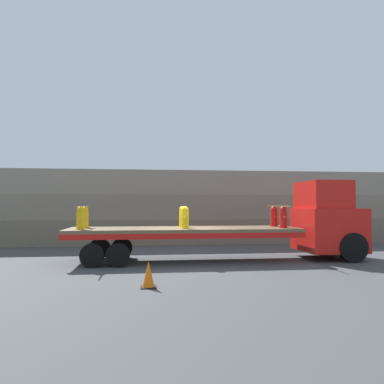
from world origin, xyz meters
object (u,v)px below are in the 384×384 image
Objects in this scene: fire_hydrant_red_near_2 at (283,217)px; fire_hydrant_red_far_2 at (274,217)px; fire_hydrant_yellow_near_0 at (80,218)px; fire_hydrant_yellow_far_0 at (85,217)px; truck_cab at (329,221)px; traffic_cone at (148,275)px; fire_hydrant_yellow_near_1 at (185,218)px; flatbed_trailer at (167,234)px; fire_hydrant_yellow_far_1 at (182,217)px.

fire_hydrant_red_far_2 is (0.00, 1.07, 0.00)m from fire_hydrant_red_near_2.
fire_hydrant_yellow_near_0 is at bearing 180.00° from fire_hydrant_red_near_2.
fire_hydrant_red_far_2 is (7.71, 0.00, 0.00)m from fire_hydrant_yellow_far_0.
fire_hydrant_yellow_far_0 is at bearing 176.90° from truck_cab.
fire_hydrant_red_far_2 is 1.21× the size of traffic_cone.
fire_hydrant_red_near_2 is 1.07m from fire_hydrant_red_far_2.
fire_hydrant_yellow_near_1 is at bearing 180.00° from fire_hydrant_red_near_2.
fire_hydrant_yellow_near_0 is at bearing -90.00° from fire_hydrant_yellow_far_0.
fire_hydrant_red_near_2 is at bearing 37.43° from traffic_cone.
flatbed_trailer is at bearing 180.00° from truck_cab.
fire_hydrant_yellow_far_1 is 4.00m from fire_hydrant_red_near_2.
fire_hydrant_yellow_near_0 is at bearing -172.12° from fire_hydrant_red_far_2.
truck_cab is at bearing 3.10° from fire_hydrant_yellow_near_0.
fire_hydrant_yellow_near_0 and fire_hydrant_yellow_far_0 have the same top height.
fire_hydrant_red_near_2 is at bearing -15.47° from fire_hydrant_yellow_far_1.
truck_cab reaches higher than fire_hydrant_yellow_far_0.
traffic_cone is at bearing -64.21° from fire_hydrant_yellow_far_0.
truck_cab is 3.72× the size of fire_hydrant_red_far_2.
flatbed_trailer is 10.51× the size of fire_hydrant_yellow_near_0.
fire_hydrant_yellow_near_0 is at bearing 180.00° from fire_hydrant_yellow_near_1.
flatbed_trailer is 4.58m from fire_hydrant_red_far_2.
fire_hydrant_red_near_2 is at bearing -90.00° from fire_hydrant_red_far_2.
truck_cab is 9.87m from fire_hydrant_yellow_near_0.
fire_hydrant_yellow_far_0 is (0.00, 1.07, 0.00)m from fire_hydrant_yellow_near_0.
traffic_cone is at bearing -105.36° from fire_hydrant_yellow_far_1.
flatbed_trailer is at bearing 173.24° from fire_hydrant_red_near_2.
fire_hydrant_yellow_near_1 is (-6.00, -0.53, 0.16)m from truck_cab.
fire_hydrant_yellow_far_1 is 5.45m from traffic_cone.
fire_hydrant_red_near_2 is at bearing 0.00° from fire_hydrant_yellow_near_1.
fire_hydrant_yellow_far_1 is at bearing 15.47° from fire_hydrant_yellow_near_0.
flatbed_trailer is 3.32m from fire_hydrant_yellow_far_0.
fire_hydrant_yellow_near_1 is 1.00× the size of fire_hydrant_red_near_2.
traffic_cone is (-5.25, -5.09, -1.36)m from fire_hydrant_red_far_2.
fire_hydrant_yellow_far_0 reaches higher than traffic_cone.
fire_hydrant_yellow_near_1 is (3.85, -1.07, 0.00)m from fire_hydrant_yellow_far_0.
traffic_cone is at bearing -109.17° from fire_hydrant_yellow_near_1.
traffic_cone is (-1.40, -4.02, -1.36)m from fire_hydrant_yellow_near_1.
truck_cab is at bearing 31.62° from traffic_cone.
flatbed_trailer is 10.51× the size of fire_hydrant_yellow_far_1.
fire_hydrant_red_far_2 is (-2.14, 0.53, 0.16)m from truck_cab.
fire_hydrant_yellow_near_1 is 1.07m from fire_hydrant_yellow_far_1.
fire_hydrant_yellow_far_0 and fire_hydrant_red_far_2 have the same top height.
flatbed_trailer is 3.32m from fire_hydrant_yellow_near_0.
fire_hydrant_yellow_near_0 is at bearing -176.90° from truck_cab.
fire_hydrant_yellow_far_0 is 1.00× the size of fire_hydrant_red_near_2.
fire_hydrant_yellow_far_0 is at bearing 90.00° from fire_hydrant_yellow_near_0.
flatbed_trailer is (-6.64, 0.00, -0.50)m from truck_cab.
fire_hydrant_yellow_far_1 is (0.00, 1.07, 0.00)m from fire_hydrant_yellow_near_1.
fire_hydrant_yellow_near_0 is (-9.85, -0.53, 0.16)m from truck_cab.
fire_hydrant_yellow_near_1 is 1.00× the size of fire_hydrant_yellow_far_1.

